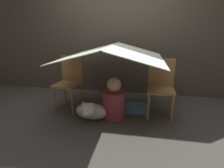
% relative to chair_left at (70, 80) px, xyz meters
% --- Properties ---
extents(ground_plane, '(8.80, 8.80, 0.00)m').
position_rel_chair_left_xyz_m(ground_plane, '(0.74, -0.30, -0.48)').
color(ground_plane, '#47423D').
extents(wall_back, '(7.00, 0.05, 2.50)m').
position_rel_chair_left_xyz_m(wall_back, '(0.74, 0.94, 0.77)').
color(wall_back, '#4C4238').
rests_on(wall_back, ground_plane).
extents(chair_left, '(0.44, 0.44, 0.88)m').
position_rel_chair_left_xyz_m(chair_left, '(0.00, 0.00, 0.00)').
color(chair_left, olive).
rests_on(chair_left, ground_plane).
extents(chair_right, '(0.41, 0.41, 0.88)m').
position_rel_chair_left_xyz_m(chair_right, '(1.48, 0.00, 0.00)').
color(chair_right, olive).
rests_on(chair_right, ground_plane).
extents(sheet_canopy, '(1.49, 1.42, 0.21)m').
position_rel_chair_left_xyz_m(sheet_canopy, '(0.74, -0.07, 0.49)').
color(sheet_canopy, silver).
extents(person_front, '(0.34, 0.34, 0.64)m').
position_rel_chair_left_xyz_m(person_front, '(0.80, -0.26, -0.22)').
color(person_front, maroon).
rests_on(person_front, ground_plane).
extents(dog, '(0.49, 0.43, 0.36)m').
position_rel_chair_left_xyz_m(dog, '(0.48, -0.40, -0.33)').
color(dog, silver).
rests_on(dog, ground_plane).
extents(floor_cushion, '(0.37, 0.30, 0.10)m').
position_rel_chair_left_xyz_m(floor_cushion, '(1.14, 0.03, -0.43)').
color(floor_cushion, '#4C7FB2').
rests_on(floor_cushion, ground_plane).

